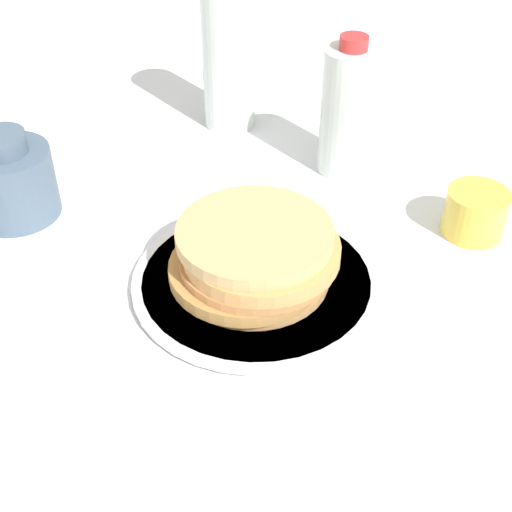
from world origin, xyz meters
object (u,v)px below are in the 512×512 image
at_px(plate, 256,283).
at_px(water_bottle_far, 348,111).
at_px(water_bottle_mid, 228,53).
at_px(cream_jug, 10,180).
at_px(pancake_stack, 256,256).
at_px(juice_glass, 475,213).

distance_m(plate, water_bottle_far, 0.31).
bearing_deg(water_bottle_far, plate, 157.43).
bearing_deg(water_bottle_mid, plate, -170.94).
xyz_separation_m(water_bottle_mid, water_bottle_far, (-0.13, -0.18, -0.03)).
xyz_separation_m(plate, water_bottle_far, (0.27, -0.11, 0.09)).
xyz_separation_m(cream_jug, water_bottle_far, (0.14, -0.44, 0.04)).
bearing_deg(cream_jug, pancake_stack, -112.54).
distance_m(plate, pancake_stack, 0.04).
bearing_deg(water_bottle_mid, water_bottle_far, -126.12).
bearing_deg(plate, juice_glass, -65.50).
relative_size(juice_glass, water_bottle_mid, 0.32).
bearing_deg(cream_jug, plate, -112.33).
height_order(juice_glass, water_bottle_far, water_bottle_far).
relative_size(cream_jug, water_bottle_mid, 0.48).
relative_size(plate, pancake_stack, 1.53).
bearing_deg(water_bottle_mid, cream_jug, 135.31).
height_order(water_bottle_mid, water_bottle_far, water_bottle_mid).
xyz_separation_m(juice_glass, water_bottle_far, (0.15, 0.16, 0.06)).
relative_size(plate, water_bottle_mid, 1.16).
xyz_separation_m(plate, water_bottle_mid, (0.40, 0.06, 0.11)).
distance_m(plate, juice_glass, 0.30).
distance_m(pancake_stack, juice_glass, 0.30).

